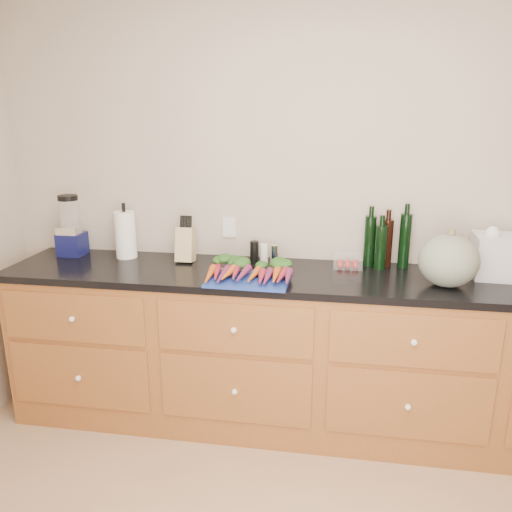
% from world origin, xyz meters
% --- Properties ---
extents(wall_back, '(4.10, 0.05, 2.60)m').
position_xyz_m(wall_back, '(0.00, 1.62, 1.30)').
color(wall_back, '#BFB09E').
rests_on(wall_back, ground).
extents(cabinets, '(3.60, 0.64, 0.90)m').
position_xyz_m(cabinets, '(0.00, 1.30, 0.45)').
color(cabinets, brown).
rests_on(cabinets, ground).
extents(countertop, '(3.64, 0.62, 0.04)m').
position_xyz_m(countertop, '(0.00, 1.30, 0.92)').
color(countertop, black).
rests_on(countertop, cabinets).
extents(cutting_board, '(0.44, 0.33, 0.01)m').
position_xyz_m(cutting_board, '(-0.40, 1.14, 0.95)').
color(cutting_board, navy).
rests_on(cutting_board, countertop).
extents(carrots, '(0.46, 0.34, 0.07)m').
position_xyz_m(carrots, '(-0.40, 1.18, 0.98)').
color(carrots, '#CC5518').
rests_on(carrots, cutting_board).
extents(squash, '(0.30, 0.30, 0.27)m').
position_xyz_m(squash, '(0.62, 1.22, 1.08)').
color(squash, '#616D5B').
rests_on(squash, countertop).
extents(blender_appliance, '(0.15, 0.15, 0.38)m').
position_xyz_m(blender_appliance, '(-1.58, 1.46, 1.11)').
color(blender_appliance, '#0F1247').
rests_on(blender_appliance, countertop).
extents(paper_towel, '(0.13, 0.13, 0.29)m').
position_xyz_m(paper_towel, '(-1.22, 1.46, 1.08)').
color(paper_towel, white).
rests_on(paper_towel, countertop).
extents(knife_block, '(0.10, 0.10, 0.20)m').
position_xyz_m(knife_block, '(-0.83, 1.44, 1.04)').
color(knife_block, tan).
rests_on(knife_block, countertop).
extents(grinder_salt, '(0.05, 0.05, 0.11)m').
position_xyz_m(grinder_salt, '(-0.37, 1.48, 1.00)').
color(grinder_salt, silver).
rests_on(grinder_salt, countertop).
extents(grinder_pepper, '(0.05, 0.05, 0.13)m').
position_xyz_m(grinder_pepper, '(-0.42, 1.48, 1.00)').
color(grinder_pepper, black).
rests_on(grinder_pepper, countertop).
extents(canister_chrome, '(0.05, 0.05, 0.11)m').
position_xyz_m(canister_chrome, '(-0.31, 1.48, 1.00)').
color(canister_chrome, white).
rests_on(canister_chrome, countertop).
extents(tomato_box, '(0.16, 0.13, 0.08)m').
position_xyz_m(tomato_box, '(0.13, 1.47, 0.98)').
color(tomato_box, white).
rests_on(tomato_box, countertop).
extents(bottles, '(0.26, 0.13, 0.31)m').
position_xyz_m(bottles, '(0.34, 1.51, 1.08)').
color(bottles, black).
rests_on(bottles, countertop).
extents(grocery_bag, '(0.33, 0.27, 0.23)m').
position_xyz_m(grocery_bag, '(0.95, 1.42, 1.05)').
color(grocery_bag, white).
rests_on(grocery_bag, countertop).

